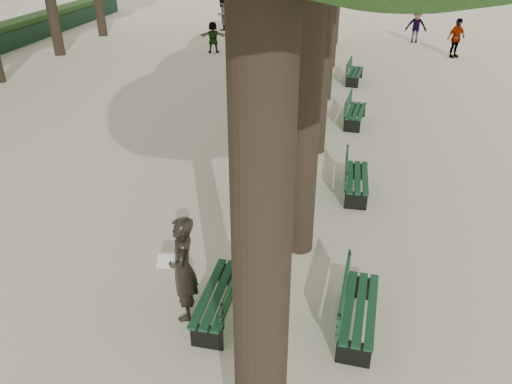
# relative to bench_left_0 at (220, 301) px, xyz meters

# --- Properties ---
(ground) EXTENTS (120.00, 120.00, 0.00)m
(ground) POSITION_rel_bench_left_0_xyz_m (-0.37, -0.80, -0.27)
(ground) COLOR beige
(ground) RESTS_ON ground
(bench_left_0) EXTENTS (0.64, 1.82, 0.92)m
(bench_left_0) POSITION_rel_bench_left_0_xyz_m (0.00, 0.00, 0.00)
(bench_left_0) COLOR black
(bench_left_0) RESTS_ON ground
(bench_left_1) EXTENTS (0.75, 1.85, 0.92)m
(bench_left_1) POSITION_rel_bench_left_0_xyz_m (-0.00, 4.36, 0.00)
(bench_left_1) COLOR black
(bench_left_1) RESTS_ON ground
(bench_left_2) EXTENTS (0.59, 1.81, 0.92)m
(bench_left_2) POSITION_rel_bench_left_0_xyz_m (0.00, 9.51, 0.00)
(bench_left_2) COLOR black
(bench_left_2) RESTS_ON ground
(bench_left_3) EXTENTS (0.75, 1.85, 0.92)m
(bench_left_3) POSITION_rel_bench_left_0_xyz_m (-0.00, 14.72, 0.00)
(bench_left_3) COLOR black
(bench_left_3) RESTS_ON ground
(bench_right_0) EXTENTS (0.73, 1.84, 0.92)m
(bench_right_0) POSITION_rel_bench_left_0_xyz_m (2.27, 0.03, 0.00)
(bench_right_0) COLOR black
(bench_right_0) RESTS_ON ground
(bench_right_1) EXTENTS (0.58, 1.80, 0.92)m
(bench_right_1) POSITION_rel_bench_left_0_xyz_m (2.27, 4.74, 0.00)
(bench_right_1) COLOR black
(bench_right_1) RESTS_ON ground
(bench_right_2) EXTENTS (0.78, 1.86, 0.92)m
(bench_right_2) POSITION_rel_bench_left_0_xyz_m (2.27, 9.64, 0.00)
(bench_right_2) COLOR black
(bench_right_2) RESTS_ON ground
(bench_right_3) EXTENTS (0.78, 1.85, 0.92)m
(bench_right_3) POSITION_rel_bench_left_0_xyz_m (2.27, 14.62, 0.00)
(bench_right_3) COLOR black
(bench_right_3) RESTS_ON ground
(man_with_map) EXTENTS (0.71, 0.82, 1.87)m
(man_with_map) POSITION_rel_bench_left_0_xyz_m (-0.57, -0.08, 0.66)
(man_with_map) COLOR black
(man_with_map) RESTS_ON ground
(pedestrian_e) EXTENTS (1.46, 0.62, 1.54)m
(pedestrian_e) POSITION_rel_bench_left_0_xyz_m (-4.84, 19.01, 0.50)
(pedestrian_e) COLOR #262628
(pedestrian_e) RESTS_ON ground
(pedestrian_c) EXTENTS (1.10, 0.94, 1.86)m
(pedestrian_c) POSITION_rel_bench_left_0_xyz_m (7.11, 19.99, 0.66)
(pedestrian_c) COLOR #262628
(pedestrian_c) RESTS_ON ground
(pedestrian_d) EXTENTS (0.87, 0.81, 1.73)m
(pedestrian_d) POSITION_rel_bench_left_0_xyz_m (-5.49, 28.12, 0.59)
(pedestrian_d) COLOR #262628
(pedestrian_d) RESTS_ON ground
(pedestrian_b) EXTENTS (1.21, 0.48, 1.82)m
(pedestrian_b) POSITION_rel_bench_left_0_xyz_m (5.59, 23.25, 0.64)
(pedestrian_b) COLOR #262628
(pedestrian_b) RESTS_ON ground
(pedestrian_a) EXTENTS (0.63, 0.97, 1.86)m
(pedestrian_a) POSITION_rel_bench_left_0_xyz_m (-5.80, 25.12, 0.66)
(pedestrian_a) COLOR #262628
(pedestrian_a) RESTS_ON ground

